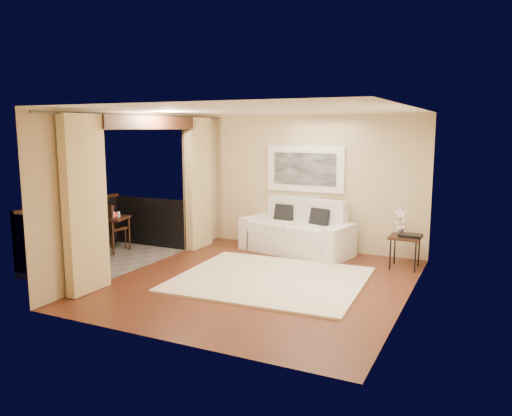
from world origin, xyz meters
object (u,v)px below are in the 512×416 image
Objects in this scene: side_table at (405,239)px; balcony_chair_near at (64,235)px; sofa at (298,233)px; orchid at (401,221)px; bistro_table at (111,221)px; balcony_chair_far at (109,224)px; ice_bucket at (111,210)px.

side_table is 0.65× the size of balcony_chair_near.
sofa reaches higher than orchid.
sofa is 2.12m from side_table.
sofa is 2.65× the size of balcony_chair_near.
side_table is 1.23× the size of orchid.
side_table is (2.09, -0.29, 0.14)m from sofa.
bistro_table is at bearing -166.92° from side_table.
orchid is at bearing -160.70° from balcony_chair_far.
sofa is 3.79m from ice_bucket.
ice_bucket is (-0.06, 0.13, 0.24)m from balcony_chair_far.
orchid is at bearing 15.15° from bistro_table.
side_table is at bearing 11.40° from ice_bucket.
sofa is 3.71m from bistro_table.
side_table is 0.36m from orchid.
sofa reaches higher than side_table.
orchid is at bearing 8.05° from balcony_chair_near.
side_table is at bearing 13.08° from bistro_table.
orchid is 5.59m from balcony_chair_far.
balcony_chair_near is at bearing 87.22° from balcony_chair_far.
ice_bucket is (-5.58, -1.13, 0.28)m from side_table.
side_table is 5.66m from balcony_chair_far.
bistro_table is at bearing -143.16° from sofa.
orchid is 5.61m from ice_bucket.
ice_bucket is (-5.46, -1.30, -0.01)m from orchid.
bistro_table is 3.59× the size of ice_bucket.
side_table is at bearing -162.73° from balcony_chair_far.
ice_bucket is (-3.49, -1.41, 0.42)m from sofa.
ice_bucket is at bearing -60.35° from balcony_chair_far.
balcony_chair_near is at bearing -156.08° from orchid.
side_table is 6.10m from balcony_chair_near.
orchid reaches higher than balcony_chair_far.
sofa is at bearing 172.20° from side_table.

